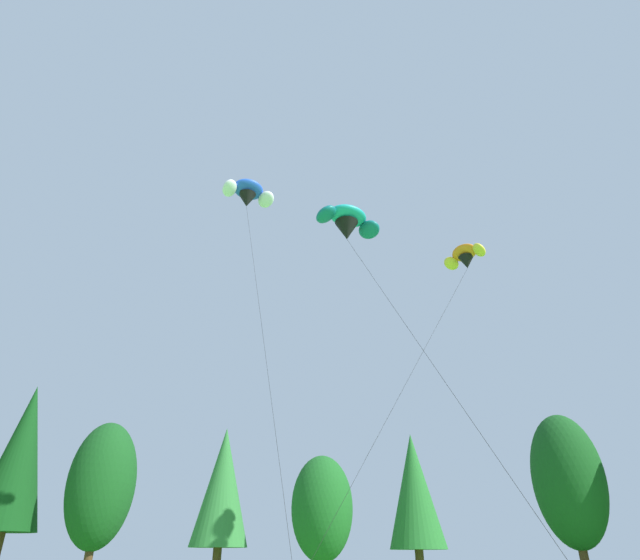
% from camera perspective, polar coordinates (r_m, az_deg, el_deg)
% --- Properties ---
extents(treeline_tree_c, '(4.81, 4.81, 14.61)m').
position_cam_1_polar(treeline_tree_c, '(48.99, -29.51, -16.08)').
color(treeline_tree_c, '#472D19').
rests_on(treeline_tree_c, ground_plane).
extents(treeline_tree_d, '(4.94, 4.94, 11.61)m').
position_cam_1_polar(treeline_tree_d, '(45.83, -22.42, -19.65)').
color(treeline_tree_d, '#472D19').
rests_on(treeline_tree_d, ground_plane).
extents(treeline_tree_e, '(3.93, 3.93, 10.60)m').
position_cam_1_polar(treeline_tree_e, '(40.46, -10.42, -20.89)').
color(treeline_tree_e, '#472D19').
rests_on(treeline_tree_e, ground_plane).
extents(treeline_tree_f, '(4.07, 4.07, 8.40)m').
position_cam_1_polar(treeline_tree_f, '(38.25, 0.22, -23.27)').
color(treeline_tree_f, '#472D19').
rests_on(treeline_tree_f, ground_plane).
extents(treeline_tree_g, '(3.82, 3.82, 10.11)m').
position_cam_1_polar(treeline_tree_g, '(40.09, 10.10, -21.30)').
color(treeline_tree_g, '#472D19').
rests_on(treeline_tree_g, ground_plane).
extents(treeline_tree_h, '(4.99, 4.99, 11.80)m').
position_cam_1_polar(treeline_tree_h, '(44.72, 25.12, -18.86)').
color(treeline_tree_h, '#472D19').
rests_on(treeline_tree_h, ground_plane).
extents(parafoil_kite_high_blue_white, '(6.88, 9.92, 24.31)m').
position_cam_1_polar(parafoil_kite_high_blue_white, '(37.52, -7.76, 9.13)').
color(parafoil_kite_high_blue_white, blue).
extents(parafoil_kite_mid_teal, '(7.44, 9.15, 16.44)m').
position_cam_1_polar(parafoil_kite_mid_teal, '(27.09, 2.98, 6.18)').
color(parafoil_kite_mid_teal, teal).
extents(parafoil_kite_far_orange, '(10.63, 10.85, 18.91)m').
position_cam_1_polar(parafoil_kite_far_orange, '(35.25, 15.33, 2.40)').
color(parafoil_kite_far_orange, orange).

